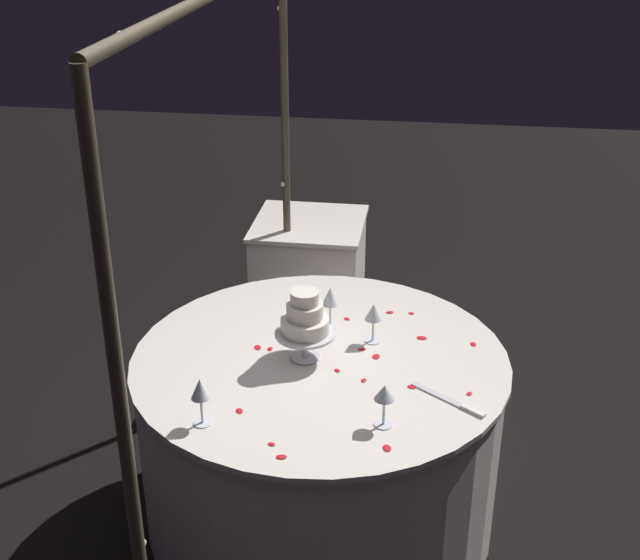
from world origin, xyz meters
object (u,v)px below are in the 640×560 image
(main_table, at_px, (320,439))
(side_table, at_px, (310,292))
(wine_glass_0, at_px, (384,395))
(cake_knife, at_px, (452,401))
(wine_glass_1, at_px, (200,391))
(wine_glass_3, at_px, (330,298))
(decorative_arch, at_px, (228,194))
(wine_glass_2, at_px, (373,314))
(tiered_cake, at_px, (305,320))

(main_table, distance_m, side_table, 1.22)
(wine_glass_0, distance_m, cake_knife, 0.29)
(wine_glass_1, bearing_deg, wine_glass_3, -24.93)
(wine_glass_0, height_order, cake_knife, wine_glass_0)
(wine_glass_0, bearing_deg, decorative_arch, 56.11)
(wine_glass_0, relative_size, cake_knife, 0.60)
(side_table, height_order, cake_knife, side_table)
(cake_knife, bearing_deg, wine_glass_2, 38.99)
(tiered_cake, xyz_separation_m, wine_glass_2, (0.16, -0.23, -0.04))
(wine_glass_1, height_order, wine_glass_2, wine_glass_1)
(side_table, xyz_separation_m, tiered_cake, (-1.22, -0.18, 0.50))
(main_table, height_order, tiered_cake, tiered_cake)
(wine_glass_1, xyz_separation_m, cake_knife, (0.23, -0.80, -0.12))
(wine_glass_3, bearing_deg, decorative_arch, 125.76)
(decorative_arch, height_order, main_table, decorative_arch)
(main_table, relative_size, wine_glass_0, 9.19)
(main_table, bearing_deg, cake_knife, -115.44)
(side_table, distance_m, wine_glass_3, 1.11)
(side_table, distance_m, cake_knife, 1.64)
(tiered_cake, bearing_deg, main_table, -73.90)
(tiered_cake, height_order, wine_glass_0, tiered_cake)
(tiered_cake, relative_size, wine_glass_2, 1.72)
(side_table, relative_size, cake_knife, 3.08)
(wine_glass_0, xyz_separation_m, wine_glass_3, (0.62, 0.26, 0.01))
(main_table, height_order, wine_glass_3, wine_glass_3)
(wine_glass_3, xyz_separation_m, cake_knife, (-0.46, -0.47, -0.12))
(main_table, xyz_separation_m, wine_glass_1, (-0.46, 0.32, 0.49))
(main_table, distance_m, wine_glass_3, 0.54)
(main_table, xyz_separation_m, wine_glass_0, (-0.39, -0.26, 0.48))
(main_table, height_order, wine_glass_2, wine_glass_2)
(wine_glass_1, bearing_deg, decorative_arch, -0.09)
(decorative_arch, distance_m, wine_glass_3, 0.63)
(wine_glass_0, relative_size, wine_glass_2, 0.95)
(tiered_cake, relative_size, cake_knife, 1.08)
(decorative_arch, bearing_deg, side_table, -4.16)
(tiered_cake, relative_size, wine_glass_0, 1.80)
(tiered_cake, bearing_deg, decorative_arch, 86.93)
(wine_glass_1, bearing_deg, main_table, -34.31)
(tiered_cake, height_order, wine_glass_2, tiered_cake)
(wine_glass_0, distance_m, wine_glass_1, 0.58)
(wine_glass_1, xyz_separation_m, wine_glass_3, (0.69, -0.32, 0.00))
(tiered_cake, distance_m, wine_glass_2, 0.28)
(tiered_cake, distance_m, wine_glass_1, 0.52)
(decorative_arch, bearing_deg, main_table, -89.80)
(wine_glass_2, bearing_deg, tiered_cake, 123.83)
(main_table, relative_size, cake_knife, 5.49)
(main_table, distance_m, tiered_cake, 0.53)
(main_table, bearing_deg, wine_glass_1, 145.69)
(wine_glass_1, relative_size, wine_glass_3, 0.99)
(decorative_arch, xyz_separation_m, cake_knife, (-0.23, -0.80, -0.61))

